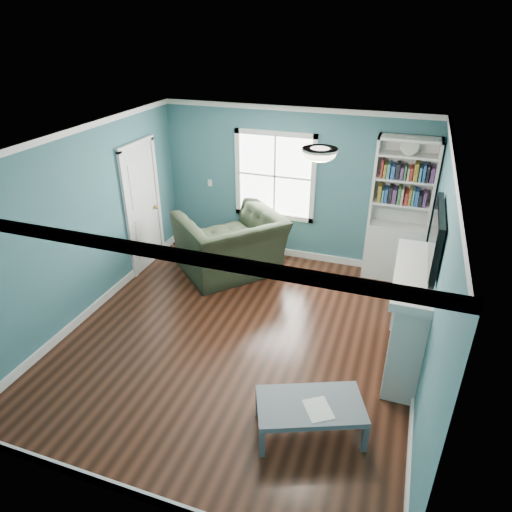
% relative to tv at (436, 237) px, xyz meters
% --- Properties ---
extents(floor, '(5.00, 5.00, 0.00)m').
position_rel_tv_xyz_m(floor, '(-2.20, -0.20, -1.72)').
color(floor, black).
rests_on(floor, ground).
extents(room_walls, '(5.00, 5.00, 5.00)m').
position_rel_tv_xyz_m(room_walls, '(-2.20, -0.20, -0.14)').
color(room_walls, '#346573').
rests_on(room_walls, ground).
extents(trim, '(4.50, 5.00, 2.60)m').
position_rel_tv_xyz_m(trim, '(-2.20, -0.20, -0.49)').
color(trim, white).
rests_on(trim, ground).
extents(window, '(1.40, 0.06, 1.50)m').
position_rel_tv_xyz_m(window, '(-2.50, 2.29, -0.27)').
color(window, white).
rests_on(window, room_walls).
extents(bookshelf, '(0.90, 0.35, 2.31)m').
position_rel_tv_xyz_m(bookshelf, '(-0.43, 2.10, -0.80)').
color(bookshelf, silver).
rests_on(bookshelf, ground).
extents(fireplace, '(0.44, 1.58, 1.30)m').
position_rel_tv_xyz_m(fireplace, '(-0.12, 0.00, -1.09)').
color(fireplace, black).
rests_on(fireplace, ground).
extents(tv, '(0.06, 1.10, 0.65)m').
position_rel_tv_xyz_m(tv, '(0.00, 0.00, 0.00)').
color(tv, black).
rests_on(tv, fireplace).
extents(door, '(0.12, 0.98, 2.17)m').
position_rel_tv_xyz_m(door, '(-4.42, 1.20, -0.65)').
color(door, silver).
rests_on(door, ground).
extents(ceiling_fixture, '(0.38, 0.38, 0.15)m').
position_rel_tv_xyz_m(ceiling_fixture, '(-1.30, -0.10, 0.82)').
color(ceiling_fixture, white).
rests_on(ceiling_fixture, room_walls).
extents(light_switch, '(0.08, 0.01, 0.12)m').
position_rel_tv_xyz_m(light_switch, '(-3.70, 2.28, -0.52)').
color(light_switch, white).
rests_on(light_switch, room_walls).
extents(recliner, '(1.79, 1.82, 1.35)m').
position_rel_tv_xyz_m(recliner, '(-2.97, 1.40, -1.05)').
color(recliner, black).
rests_on(recliner, ground).
extents(coffee_table, '(1.21, 0.95, 0.39)m').
position_rel_tv_xyz_m(coffee_table, '(-0.96, -1.45, -1.39)').
color(coffee_table, '#4B545A').
rests_on(coffee_table, ground).
extents(paper_sheet, '(0.37, 0.39, 0.00)m').
position_rel_tv_xyz_m(paper_sheet, '(-0.87, -1.50, -1.33)').
color(paper_sheet, white).
rests_on(paper_sheet, coffee_table).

